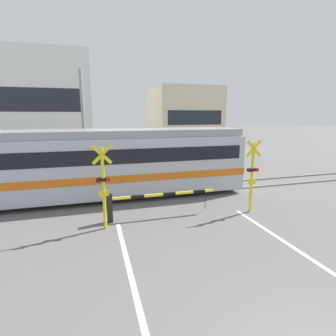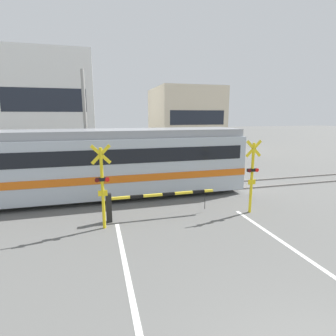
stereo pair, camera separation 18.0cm
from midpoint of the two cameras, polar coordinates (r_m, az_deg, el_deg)
name	(u,v)px [view 2 (the right image)]	position (r m, az deg, el deg)	size (l,w,h in m)	color
rail_track_near	(163,195)	(13.03, -0.77, -5.89)	(50.00, 0.10, 0.08)	gray
rail_track_far	(156,187)	(14.36, -2.21, -4.24)	(50.00, 0.10, 0.08)	gray
commuter_train	(85,162)	(12.95, -17.32, 1.22)	(15.35, 2.94, 3.25)	#ADB7C1
crossing_barrier_near	(140,200)	(10.10, -5.65, -7.04)	(4.28, 0.20, 1.10)	black
crossing_barrier_far	(173,167)	(16.43, 1.49, 0.26)	(4.28, 0.20, 1.10)	black
crossing_signal_left	(102,183)	(9.22, -13.57, -3.25)	(0.68, 0.15, 2.97)	yellow
crossing_signal_right	(252,173)	(11.01, 18.28, -1.13)	(0.68, 0.15, 2.97)	yellow
pedestrian	(145,156)	(19.38, -4.71, 2.56)	(0.38, 0.22, 1.63)	brown
building_left_of_street	(53,107)	(27.53, -23.67, 12.03)	(7.59, 7.77, 9.28)	white
building_right_of_street	(184,120)	(28.85, 3.74, 10.31)	(6.43, 7.77, 6.70)	beige
utility_pole_streetside	(85,124)	(17.94, -17.28, 9.17)	(0.22, 0.22, 6.73)	gray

